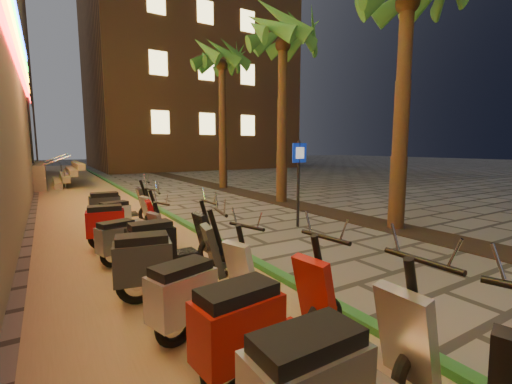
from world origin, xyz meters
TOP-DOWN VIEW (x-y plane):
  - ground at (0.00, 0.00)m, footprint 120.00×120.00m
  - parking_strip at (-2.60, 10.00)m, footprint 3.40×60.00m
  - green_curb at (-0.90, 10.00)m, footprint 0.18×60.00m
  - planting_strip at (3.60, 5.00)m, footprint 1.20×40.00m
  - apartment_block at (9.00, 32.00)m, footprint 18.00×16.06m
  - palm_b at (3.60, 2.00)m, footprint 2.97×3.02m
  - palm_c at (3.60, 7.00)m, footprint 2.97×3.02m
  - palm_d at (3.60, 12.00)m, footprint 2.97×3.02m
  - pedestrian_sign at (1.56, 3.43)m, footprint 0.49×0.11m
  - scooter_2 at (-2.40, -1.98)m, footprint 1.80×0.63m
  - scooter_3 at (-2.41, -1.06)m, footprint 1.75×0.67m
  - scooter_4 at (-2.58, -0.07)m, footprint 1.61×0.85m
  - scooter_5 at (-2.68, 0.98)m, footprint 1.73×0.76m
  - scooter_6 at (-2.36, 1.88)m, footprint 1.67×0.59m
  - scooter_7 at (-2.77, 2.79)m, footprint 1.47×0.77m
  - scooter_8 at (-2.75, 3.82)m, footprint 1.69×0.68m
  - scooter_9 at (-2.45, 4.89)m, footprint 1.51×0.76m
  - scooter_10 at (-2.48, 5.85)m, footprint 1.71×0.60m

SIDE VIEW (x-z plane):
  - ground at x=0.00m, z-range 0.00..0.00m
  - parking_strip at x=-2.60m, z-range 0.00..0.01m
  - planting_strip at x=3.60m, z-range 0.00..0.02m
  - green_curb at x=-0.90m, z-range 0.00..0.10m
  - scooter_7 at x=-2.77m, z-range -0.07..0.97m
  - scooter_9 at x=-2.45m, z-range -0.07..1.00m
  - scooter_4 at x=-2.58m, z-range -0.07..1.07m
  - scooter_6 at x=-2.36m, z-range -0.08..1.10m
  - scooter_8 at x=-2.75m, z-range -0.08..1.11m
  - scooter_10 at x=-2.48m, z-range -0.08..1.13m
  - scooter_5 at x=-2.68m, z-range -0.08..1.14m
  - scooter_3 at x=-2.41m, z-range -0.08..1.15m
  - scooter_2 at x=-2.40m, z-range -0.08..1.19m
  - pedestrian_sign at x=1.56m, z-range 0.33..2.56m
  - palm_b at x=3.60m, z-range 2.18..8.84m
  - palm_c at x=3.60m, z-range 2.27..9.18m
  - palm_d at x=3.60m, z-range 2.36..9.53m
  - apartment_block at x=9.00m, z-range 0.00..25.00m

